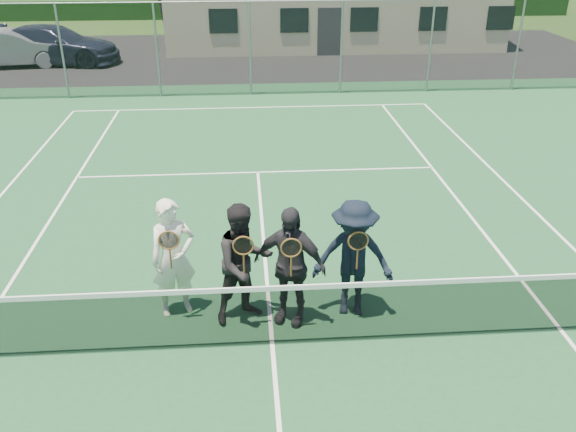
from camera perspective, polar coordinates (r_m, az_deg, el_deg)
name	(u,v)px	position (r m, az deg, el deg)	size (l,w,h in m)	color
ground	(248,57)	(27.27, -3.75, 14.65)	(220.00, 220.00, 0.00)	#2A4A1A
court_surface	(272,345)	(8.56, -1.48, -11.99)	(30.00, 30.00, 0.02)	#1C4C2B
tarmac_carpark	(155,58)	(27.52, -12.37, 14.24)	(40.00, 12.00, 0.01)	black
hedge_row	(245,8)	(39.05, -4.09, 18.83)	(40.00, 1.20, 1.10)	black
car_b	(13,48)	(27.44, -24.36, 14.10)	(1.52, 4.37, 1.44)	gray
car_c	(54,45)	(27.38, -21.05, 14.72)	(2.12, 5.23, 1.52)	#181C31
court_markings	(272,344)	(8.56, -1.49, -11.91)	(11.03, 23.83, 0.01)	white
tennis_net	(272,313)	(8.25, -1.53, -9.08)	(11.68, 0.08, 1.10)	slate
perimeter_fence	(250,49)	(20.60, -3.57, 15.33)	(30.07, 0.07, 3.02)	slate
player_a	(173,258)	(8.89, -10.69, -3.88)	(0.77, 0.64, 1.80)	white
player_b	(244,263)	(8.63, -4.14, -4.43)	(1.08, 0.98, 1.80)	black
player_c	(290,265)	(8.55, 0.15, -4.65)	(1.14, 0.82, 1.80)	#252429
player_d	(353,259)	(8.77, 6.13, -3.98)	(1.27, 0.89, 1.80)	black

